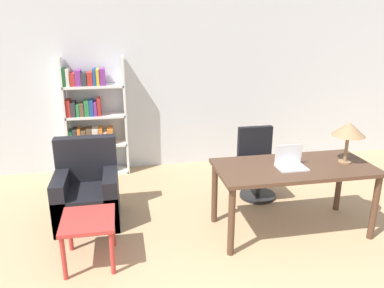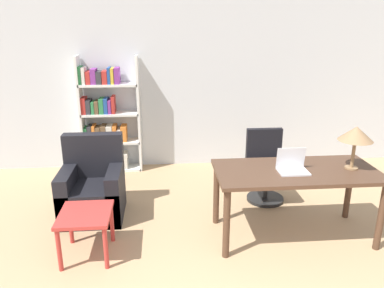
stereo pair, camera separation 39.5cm
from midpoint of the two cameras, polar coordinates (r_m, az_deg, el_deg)
The scene contains 8 objects.
wall_back at distance 5.97m, azimuth 1.86°, elevation 9.32°, with size 8.00×0.06×2.70m.
desk at distance 4.17m, azimuth 18.20°, elevation -5.09°, with size 1.71×0.80×0.78m.
laptop at distance 4.07m, azimuth 17.75°, elevation -3.32°, with size 0.30×0.23×0.24m.
table_lamp at distance 4.28m, azimuth 26.18°, elevation 1.28°, with size 0.35×0.35×0.46m.
office_chair at distance 5.06m, azimuth 13.34°, elevation -3.65°, with size 0.49×0.49×0.93m.
side_table_blue at distance 3.85m, azimuth -13.07°, elevation -11.28°, with size 0.50×0.55×0.47m.
armchair at distance 4.65m, azimuth -12.50°, elevation -7.03°, with size 0.72×0.71×0.96m.
bookshelf at distance 5.89m, azimuth -11.07°, elevation 3.27°, with size 0.90×0.28×1.79m.
Camera 2 is at (-0.49, -1.36, 2.25)m, focal length 35.00 mm.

